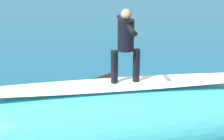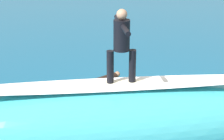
# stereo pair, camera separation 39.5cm
# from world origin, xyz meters

# --- Properties ---
(ground_plane) EXTENTS (120.00, 120.00, 0.00)m
(ground_plane) POSITION_xyz_m (0.00, 0.00, 0.00)
(ground_plane) COLOR #145175
(wave_crest) EXTENTS (9.64, 5.08, 1.85)m
(wave_crest) POSITION_xyz_m (0.78, 2.31, 0.93)
(wave_crest) COLOR teal
(wave_crest) RESTS_ON ground_plane
(wave_foam_lip) EXTENTS (7.84, 3.28, 0.08)m
(wave_foam_lip) POSITION_xyz_m (0.78, 2.31, 1.89)
(wave_foam_lip) COLOR white
(wave_foam_lip) RESTS_ON wave_crest
(surfboard_riding) EXTENTS (1.87, 1.06, 0.09)m
(surfboard_riding) POSITION_xyz_m (0.57, 2.24, 1.90)
(surfboard_riding) COLOR #EAE5C6
(surfboard_riding) RESTS_ON wave_crest
(surfer_riding) EXTENTS (0.62, 1.50, 1.64)m
(surfer_riding) POSITION_xyz_m (0.57, 2.24, 2.90)
(surfer_riding) COLOR black
(surfer_riding) RESTS_ON surfboard_riding
(surfboard_paddling) EXTENTS (1.62, 1.88, 0.08)m
(surfboard_paddling) POSITION_xyz_m (1.85, -1.84, 0.04)
(surfboard_paddling) COLOR silver
(surfboard_paddling) RESTS_ON ground_plane
(surfer_paddling) EXTENTS (1.23, 1.49, 0.31)m
(surfer_paddling) POSITION_xyz_m (1.93, -1.74, 0.22)
(surfer_paddling) COLOR black
(surfer_paddling) RESTS_ON surfboard_paddling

